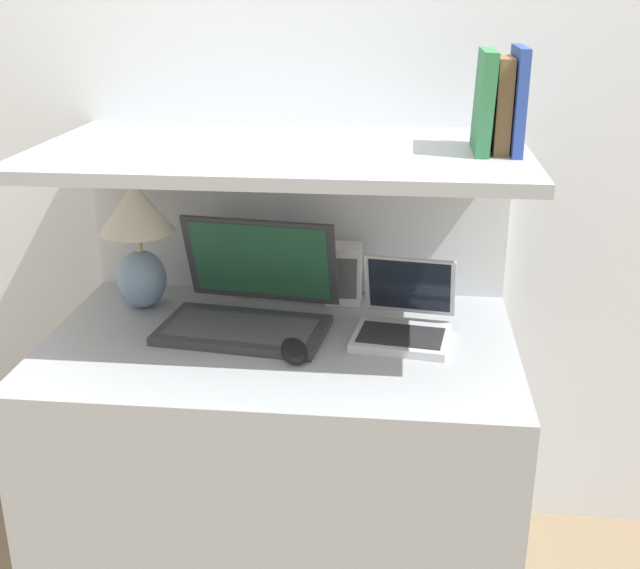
{
  "coord_description": "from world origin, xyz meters",
  "views": [
    {
      "loc": [
        0.28,
        -1.35,
        1.49
      ],
      "look_at": [
        0.1,
        0.34,
        0.85
      ],
      "focal_mm": 45.0,
      "sensor_mm": 36.0,
      "label": 1
    }
  ],
  "objects_px": {
    "laptop_large": "(249,305)",
    "book_green": "(484,102)",
    "book_brown": "(502,105)",
    "book_blue": "(517,100)",
    "computer_mouse": "(294,350)",
    "table_lamp": "(138,233)",
    "laptop_small": "(404,320)",
    "router_box": "(344,274)"
  },
  "relations": [
    {
      "from": "book_blue",
      "to": "computer_mouse",
      "type": "bearing_deg",
      "value": -161.24
    },
    {
      "from": "router_box",
      "to": "book_green",
      "type": "relative_size",
      "value": 0.72
    },
    {
      "from": "laptop_small",
      "to": "computer_mouse",
      "type": "height_order",
      "value": "laptop_small"
    },
    {
      "from": "laptop_large",
      "to": "book_brown",
      "type": "xyz_separation_m",
      "value": [
        0.56,
        -0.01,
        0.49
      ]
    },
    {
      "from": "laptop_large",
      "to": "book_green",
      "type": "height_order",
      "value": "book_green"
    },
    {
      "from": "laptop_small",
      "to": "computer_mouse",
      "type": "distance_m",
      "value": 0.28
    },
    {
      "from": "laptop_large",
      "to": "book_blue",
      "type": "bearing_deg",
      "value": -0.77
    },
    {
      "from": "router_box",
      "to": "book_blue",
      "type": "bearing_deg",
      "value": -26.87
    },
    {
      "from": "laptop_large",
      "to": "book_blue",
      "type": "height_order",
      "value": "book_blue"
    },
    {
      "from": "router_box",
      "to": "table_lamp",
      "type": "bearing_deg",
      "value": -169.93
    },
    {
      "from": "table_lamp",
      "to": "computer_mouse",
      "type": "distance_m",
      "value": 0.53
    },
    {
      "from": "table_lamp",
      "to": "book_green",
      "type": "height_order",
      "value": "book_green"
    },
    {
      "from": "laptop_small",
      "to": "book_green",
      "type": "height_order",
      "value": "book_green"
    },
    {
      "from": "book_brown",
      "to": "book_green",
      "type": "xyz_separation_m",
      "value": [
        -0.04,
        0.0,
        0.01
      ]
    },
    {
      "from": "computer_mouse",
      "to": "book_green",
      "type": "xyz_separation_m",
      "value": [
        0.39,
        0.16,
        0.53
      ]
    },
    {
      "from": "book_blue",
      "to": "laptop_small",
      "type": "bearing_deg",
      "value": -176.16
    },
    {
      "from": "table_lamp",
      "to": "router_box",
      "type": "bearing_deg",
      "value": 10.07
    },
    {
      "from": "computer_mouse",
      "to": "book_green",
      "type": "relative_size",
      "value": 0.61
    },
    {
      "from": "laptop_large",
      "to": "computer_mouse",
      "type": "xyz_separation_m",
      "value": [
        0.13,
        -0.16,
        -0.04
      ]
    },
    {
      "from": "table_lamp",
      "to": "laptop_small",
      "type": "bearing_deg",
      "value": -9.78
    },
    {
      "from": "router_box",
      "to": "laptop_small",
      "type": "bearing_deg",
      "value": -52.45
    },
    {
      "from": "computer_mouse",
      "to": "book_brown",
      "type": "relative_size",
      "value": 0.66
    },
    {
      "from": "table_lamp",
      "to": "computer_mouse",
      "type": "xyz_separation_m",
      "value": [
        0.43,
        -0.26,
        -0.18
      ]
    },
    {
      "from": "laptop_large",
      "to": "table_lamp",
      "type": "bearing_deg",
      "value": 162.57
    },
    {
      "from": "book_blue",
      "to": "book_green",
      "type": "bearing_deg",
      "value": 180.0
    },
    {
      "from": "table_lamp",
      "to": "book_brown",
      "type": "bearing_deg",
      "value": -6.69
    },
    {
      "from": "book_blue",
      "to": "book_brown",
      "type": "distance_m",
      "value": 0.03
    },
    {
      "from": "laptop_small",
      "to": "table_lamp",
      "type": "bearing_deg",
      "value": 170.22
    },
    {
      "from": "laptop_large",
      "to": "router_box",
      "type": "xyz_separation_m",
      "value": [
        0.22,
        0.18,
        0.02
      ]
    },
    {
      "from": "router_box",
      "to": "book_blue",
      "type": "height_order",
      "value": "book_blue"
    },
    {
      "from": "laptop_small",
      "to": "router_box",
      "type": "relative_size",
      "value": 1.71
    },
    {
      "from": "book_brown",
      "to": "laptop_small",
      "type": "bearing_deg",
      "value": -175.55
    },
    {
      "from": "table_lamp",
      "to": "router_box",
      "type": "height_order",
      "value": "table_lamp"
    },
    {
      "from": "computer_mouse",
      "to": "router_box",
      "type": "distance_m",
      "value": 0.36
    },
    {
      "from": "router_box",
      "to": "book_green",
      "type": "distance_m",
      "value": 0.59
    },
    {
      "from": "laptop_small",
      "to": "computer_mouse",
      "type": "bearing_deg",
      "value": -149.62
    },
    {
      "from": "laptop_large",
      "to": "laptop_small",
      "type": "bearing_deg",
      "value": -3.47
    },
    {
      "from": "laptop_large",
      "to": "laptop_small",
      "type": "height_order",
      "value": "laptop_large"
    },
    {
      "from": "computer_mouse",
      "to": "book_green",
      "type": "height_order",
      "value": "book_green"
    },
    {
      "from": "book_green",
      "to": "computer_mouse",
      "type": "bearing_deg",
      "value": -158.24
    },
    {
      "from": "table_lamp",
      "to": "book_green",
      "type": "xyz_separation_m",
      "value": [
        0.82,
        -0.1,
        0.35
      ]
    },
    {
      "from": "book_brown",
      "to": "book_green",
      "type": "distance_m",
      "value": 0.04
    }
  ]
}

